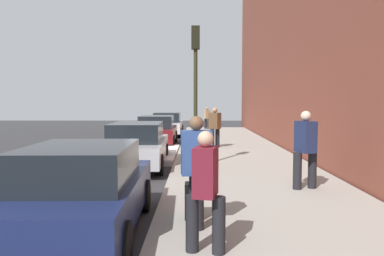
{
  "coord_description": "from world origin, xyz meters",
  "views": [
    {
      "loc": [
        -16.82,
        -1.77,
        2.21
      ],
      "look_at": [
        -1.58,
        -1.59,
        1.16
      ],
      "focal_mm": 35.72,
      "sensor_mm": 36.0,
      "label": 1
    }
  ],
  "objects_px": {
    "parked_car_silver": "(137,145)",
    "pedestrian_tan_coat": "(207,117)",
    "parked_car_maroon": "(157,130)",
    "parked_car_white": "(168,124)",
    "pedestrian_brown_coat": "(215,126)",
    "pedestrian_navy_coat": "(305,147)",
    "parked_car_navy": "(83,190)",
    "pedestrian_burgundy_coat": "(205,188)",
    "pedestrian_blue_coat": "(196,168)",
    "traffic_light_pole": "(196,73)",
    "rolling_suitcase": "(191,200)"
  },
  "relations": [
    {
      "from": "parked_car_silver",
      "to": "pedestrian_tan_coat",
      "type": "distance_m",
      "value": 16.56
    },
    {
      "from": "parked_car_maroon",
      "to": "parked_car_white",
      "type": "relative_size",
      "value": 0.99
    },
    {
      "from": "parked_car_silver",
      "to": "parked_car_white",
      "type": "bearing_deg",
      "value": -0.56
    },
    {
      "from": "pedestrian_tan_coat",
      "to": "pedestrian_brown_coat",
      "type": "bearing_deg",
      "value": -179.88
    },
    {
      "from": "pedestrian_navy_coat",
      "to": "parked_car_navy",
      "type": "bearing_deg",
      "value": 122.34
    },
    {
      "from": "parked_car_maroon",
      "to": "pedestrian_brown_coat",
      "type": "xyz_separation_m",
      "value": [
        -2.11,
        -2.82,
        0.35
      ]
    },
    {
      "from": "parked_car_white",
      "to": "pedestrian_burgundy_coat",
      "type": "height_order",
      "value": "pedestrian_burgundy_coat"
    },
    {
      "from": "parked_car_navy",
      "to": "parked_car_white",
      "type": "relative_size",
      "value": 0.98
    },
    {
      "from": "parked_car_white",
      "to": "pedestrian_blue_coat",
      "type": "height_order",
      "value": "pedestrian_blue_coat"
    },
    {
      "from": "parked_car_white",
      "to": "traffic_light_pole",
      "type": "distance_m",
      "value": 13.09
    },
    {
      "from": "parked_car_navy",
      "to": "parked_car_silver",
      "type": "relative_size",
      "value": 0.9
    },
    {
      "from": "pedestrian_navy_coat",
      "to": "pedestrian_brown_coat",
      "type": "bearing_deg",
      "value": 12.04
    },
    {
      "from": "pedestrian_blue_coat",
      "to": "pedestrian_brown_coat",
      "type": "height_order",
      "value": "pedestrian_blue_coat"
    },
    {
      "from": "traffic_light_pole",
      "to": "pedestrian_brown_coat",
      "type": "bearing_deg",
      "value": -9.43
    },
    {
      "from": "pedestrian_burgundy_coat",
      "to": "rolling_suitcase",
      "type": "relative_size",
      "value": 1.7
    },
    {
      "from": "pedestrian_brown_coat",
      "to": "parked_car_maroon",
      "type": "bearing_deg",
      "value": 53.19
    },
    {
      "from": "parked_car_white",
      "to": "pedestrian_blue_coat",
      "type": "distance_m",
      "value": 18.54
    },
    {
      "from": "traffic_light_pole",
      "to": "pedestrian_tan_coat",
      "type": "bearing_deg",
      "value": -2.79
    },
    {
      "from": "parked_car_white",
      "to": "pedestrian_burgundy_coat",
      "type": "xyz_separation_m",
      "value": [
        -19.59,
        -1.99,
        0.28
      ]
    },
    {
      "from": "parked_car_maroon",
      "to": "pedestrian_navy_coat",
      "type": "xyz_separation_m",
      "value": [
        -10.26,
        -4.56,
        0.38
      ]
    },
    {
      "from": "pedestrian_navy_coat",
      "to": "traffic_light_pole",
      "type": "bearing_deg",
      "value": 41.06
    },
    {
      "from": "parked_car_navy",
      "to": "parked_car_maroon",
      "type": "height_order",
      "value": "same"
    },
    {
      "from": "parked_car_maroon",
      "to": "pedestrian_brown_coat",
      "type": "bearing_deg",
      "value": -126.81
    },
    {
      "from": "pedestrian_blue_coat",
      "to": "traffic_light_pole",
      "type": "xyz_separation_m",
      "value": [
        5.7,
        0.03,
        1.99
      ]
    },
    {
      "from": "parked_car_white",
      "to": "pedestrian_blue_coat",
      "type": "bearing_deg",
      "value": -174.23
    },
    {
      "from": "pedestrian_navy_coat",
      "to": "rolling_suitcase",
      "type": "relative_size",
      "value": 1.88
    },
    {
      "from": "parked_car_white",
      "to": "pedestrian_burgundy_coat",
      "type": "relative_size",
      "value": 2.67
    },
    {
      "from": "pedestrian_navy_coat",
      "to": "pedestrian_tan_coat",
      "type": "bearing_deg",
      "value": 5.01
    },
    {
      "from": "parked_car_white",
      "to": "parked_car_silver",
      "type": "bearing_deg",
      "value": 179.44
    },
    {
      "from": "pedestrian_brown_coat",
      "to": "pedestrian_tan_coat",
      "type": "distance_m",
      "value": 11.95
    },
    {
      "from": "parked_car_navy",
      "to": "parked_car_white",
      "type": "distance_m",
      "value": 18.52
    },
    {
      "from": "parked_car_maroon",
      "to": "pedestrian_burgundy_coat",
      "type": "relative_size",
      "value": 2.63
    },
    {
      "from": "pedestrian_blue_coat",
      "to": "traffic_light_pole",
      "type": "relative_size",
      "value": 0.42
    },
    {
      "from": "pedestrian_brown_coat",
      "to": "traffic_light_pole",
      "type": "height_order",
      "value": "traffic_light_pole"
    },
    {
      "from": "parked_car_maroon",
      "to": "pedestrian_tan_coat",
      "type": "bearing_deg",
      "value": -15.85
    },
    {
      "from": "pedestrian_burgundy_coat",
      "to": "pedestrian_navy_coat",
      "type": "relative_size",
      "value": 0.9
    },
    {
      "from": "parked_car_navy",
      "to": "pedestrian_blue_coat",
      "type": "bearing_deg",
      "value": -87.58
    },
    {
      "from": "parked_car_navy",
      "to": "pedestrian_brown_coat",
      "type": "relative_size",
      "value": 2.42
    },
    {
      "from": "pedestrian_brown_coat",
      "to": "pedestrian_tan_coat",
      "type": "height_order",
      "value": "pedestrian_brown_coat"
    },
    {
      "from": "parked_car_silver",
      "to": "pedestrian_brown_coat",
      "type": "xyz_separation_m",
      "value": [
        4.38,
        -2.81,
        0.35
      ]
    },
    {
      "from": "pedestrian_tan_coat",
      "to": "pedestrian_navy_coat",
      "type": "xyz_separation_m",
      "value": [
        -20.09,
        -1.76,
        0.09
      ]
    },
    {
      "from": "parked_car_silver",
      "to": "rolling_suitcase",
      "type": "xyz_separation_m",
      "value": [
        -6.07,
        -1.89,
        -0.3
      ]
    },
    {
      "from": "parked_car_silver",
      "to": "pedestrian_tan_coat",
      "type": "relative_size",
      "value": 2.89
    },
    {
      "from": "pedestrian_tan_coat",
      "to": "rolling_suitcase",
      "type": "height_order",
      "value": "pedestrian_tan_coat"
    },
    {
      "from": "pedestrian_blue_coat",
      "to": "pedestrian_brown_coat",
      "type": "bearing_deg",
      "value": -4.37
    },
    {
      "from": "parked_car_navy",
      "to": "parked_car_silver",
      "type": "height_order",
      "value": "same"
    },
    {
      "from": "parked_car_navy",
      "to": "pedestrian_blue_coat",
      "type": "distance_m",
      "value": 1.9
    },
    {
      "from": "pedestrian_navy_coat",
      "to": "pedestrian_burgundy_coat",
      "type": "bearing_deg",
      "value": 147.75
    },
    {
      "from": "parked_car_silver",
      "to": "traffic_light_pole",
      "type": "bearing_deg",
      "value": -111.98
    },
    {
      "from": "pedestrian_burgundy_coat",
      "to": "pedestrian_blue_coat",
      "type": "bearing_deg",
      "value": 6.18
    }
  ]
}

